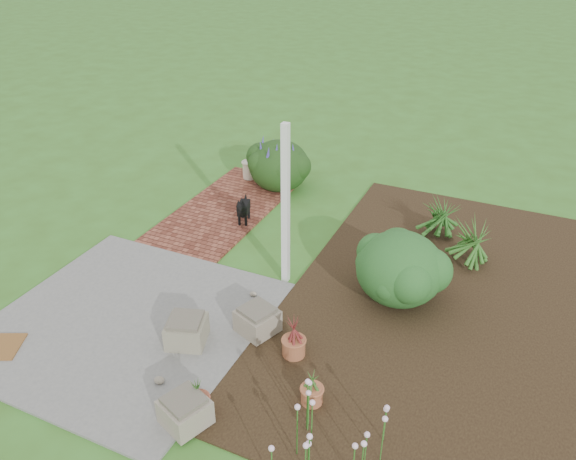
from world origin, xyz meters
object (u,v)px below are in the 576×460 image
at_px(stone_trough_near, 185,412).
at_px(black_dog, 243,208).
at_px(evergreen_shrub, 400,267).
at_px(cream_ceramic_urn, 249,170).

distance_m(stone_trough_near, black_dog, 4.53).
bearing_deg(black_dog, stone_trough_near, -86.88).
height_order(stone_trough_near, evergreen_shrub, evergreen_shrub).
distance_m(black_dog, evergreen_shrub, 3.26).
xyz_separation_m(stone_trough_near, evergreen_shrub, (1.49, 3.21, 0.37)).
bearing_deg(evergreen_shrub, black_dog, 161.70).
bearing_deg(evergreen_shrub, stone_trough_near, -114.87).
bearing_deg(cream_ceramic_urn, black_dog, -64.92).
relative_size(stone_trough_near, evergreen_shrub, 0.37).
relative_size(stone_trough_near, cream_ceramic_urn, 1.26).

